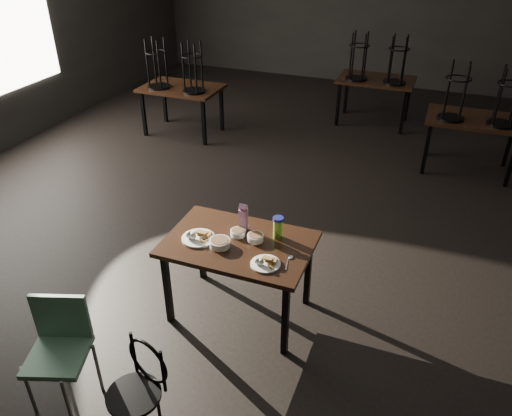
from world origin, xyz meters
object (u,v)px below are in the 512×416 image
at_px(bentwood_chair, 140,384).
at_px(school_chair, 60,343).
at_px(main_table, 239,250).
at_px(water_bottle, 278,227).
at_px(juice_carton, 243,218).

height_order(bentwood_chair, school_chair, school_chair).
bearing_deg(main_table, water_bottle, 32.06).
bearing_deg(school_chair, main_table, 37.97).
bearing_deg(juice_carton, bentwood_chair, -94.59).
bearing_deg(juice_carton, water_bottle, -0.23).
xyz_separation_m(juice_carton, school_chair, (-0.79, -1.43, -0.36)).
xyz_separation_m(juice_carton, water_bottle, (0.31, -0.00, -0.02)).
distance_m(main_table, juice_carton, 0.27).
distance_m(juice_carton, water_bottle, 0.31).
distance_m(main_table, bentwood_chair, 1.34).
distance_m(bentwood_chair, school_chair, 0.68).
relative_size(main_table, bentwood_chair, 1.60).
bearing_deg(bentwood_chair, school_chair, -170.24).
distance_m(juice_carton, bentwood_chair, 1.56).
relative_size(juice_carton, school_chair, 0.31).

